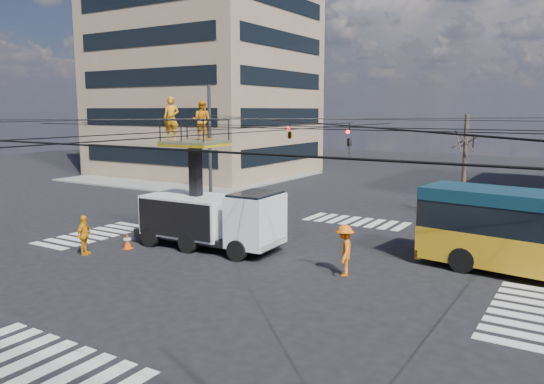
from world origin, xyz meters
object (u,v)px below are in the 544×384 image
Objects in this scene: flagger at (344,250)px; traffic_cone at (127,241)px; worker_ground at (84,235)px; utility_truck at (210,202)px.

traffic_cone is at bearing -104.19° from flagger.
worker_ground is 0.89× the size of flagger.
traffic_cone is at bearing -47.16° from worker_ground.
utility_truck reaches higher than flagger.
traffic_cone is 0.36× the size of flagger.
flagger is (9.99, 1.56, 0.63)m from traffic_cone.
utility_truck is 5.64m from worker_ground.
flagger reaches higher than traffic_cone.
traffic_cone is 10.13m from flagger.
utility_truck is 6.96m from flagger.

